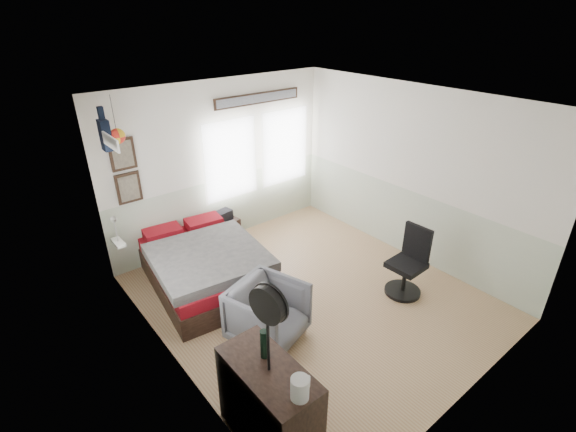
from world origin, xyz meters
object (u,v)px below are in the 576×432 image
nightstand (224,232)px  armchair (268,313)px  task_chair (408,267)px  bed (205,266)px  dresser (269,404)px

nightstand → armchair: bearing=-117.7°
task_chair → nightstand: bearing=113.0°
bed → nightstand: (0.82, 0.83, -0.09)m
dresser → bed: bearing=73.7°
dresser → task_chair: bearing=11.7°
bed → dresser: bearing=-99.0°
dresser → task_chair: (2.87, 0.59, -0.04)m
dresser → nightstand: bearing=65.1°
bed → nightstand: bed is taller
bed → armchair: 1.46m
bed → task_chair: bearing=-35.3°
dresser → task_chair: task_chair is taller
nightstand → task_chair: (1.30, -2.78, 0.18)m
bed → armchair: armchair is taller
bed → nightstand: size_ratio=4.77×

